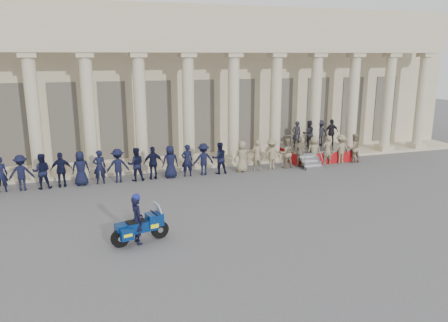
% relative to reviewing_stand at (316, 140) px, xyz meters
% --- Properties ---
extents(ground, '(90.00, 90.00, 0.00)m').
position_rel_reviewing_stand_xyz_m(ground, '(-9.08, -7.69, -1.20)').
color(ground, '#4E4E51').
rests_on(ground, ground).
extents(building, '(40.00, 12.50, 9.00)m').
position_rel_reviewing_stand_xyz_m(building, '(-9.08, 7.05, 3.32)').
color(building, '#BBAD8C').
rests_on(building, ground).
extents(officer_rank, '(22.26, 0.64, 1.69)m').
position_rel_reviewing_stand_xyz_m(officer_rank, '(-8.91, -1.40, -0.36)').
color(officer_rank, black).
rests_on(officer_rank, ground).
extents(reviewing_stand, '(3.83, 3.77, 2.35)m').
position_rel_reviewing_stand_xyz_m(reviewing_stand, '(0.00, 0.00, 0.00)').
color(reviewing_stand, gray).
rests_on(reviewing_stand, ground).
extents(motorcycle, '(2.00, 1.01, 1.30)m').
position_rel_reviewing_stand_xyz_m(motorcycle, '(-11.71, -9.00, -0.64)').
color(motorcycle, black).
rests_on(motorcycle, ground).
extents(rider, '(0.53, 0.68, 1.75)m').
position_rel_reviewing_stand_xyz_m(rider, '(-11.82, -9.03, -0.33)').
color(rider, black).
rests_on(rider, ground).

